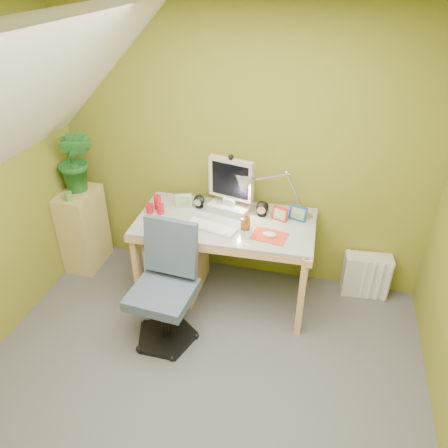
% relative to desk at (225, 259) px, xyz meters
% --- Properties ---
extents(floor, '(3.20, 3.20, 0.01)m').
position_rel_desk_xyz_m(floor, '(0.03, -1.18, -0.39)').
color(floor, '#525258').
rests_on(floor, ground).
extents(ceiling, '(3.20, 3.20, 0.01)m').
position_rel_desk_xyz_m(ceiling, '(0.03, -1.18, 2.02)').
color(ceiling, white).
rests_on(ceiling, wall_back).
extents(wall_back, '(3.20, 0.01, 2.40)m').
position_rel_desk_xyz_m(wall_back, '(0.03, 0.42, 0.82)').
color(wall_back, olive).
rests_on(wall_back, floor).
extents(desk, '(1.46, 0.77, 0.77)m').
position_rel_desk_xyz_m(desk, '(0.00, 0.00, 0.00)').
color(desk, tan).
rests_on(desk, floor).
extents(monitor, '(0.44, 0.32, 0.55)m').
position_rel_desk_xyz_m(monitor, '(-0.00, 0.18, 0.66)').
color(monitor, '#B7B1A5').
rests_on(monitor, desk).
extents(speaker_left, '(0.11, 0.11, 0.11)m').
position_rel_desk_xyz_m(speaker_left, '(-0.27, 0.16, 0.44)').
color(speaker_left, black).
rests_on(speaker_left, desk).
extents(speaker_right, '(0.12, 0.12, 0.13)m').
position_rel_desk_xyz_m(speaker_right, '(0.27, 0.16, 0.45)').
color(speaker_right, black).
rests_on(speaker_right, desk).
extents(keyboard, '(0.43, 0.22, 0.02)m').
position_rel_desk_xyz_m(keyboard, '(-0.08, -0.14, 0.39)').
color(keyboard, silver).
rests_on(keyboard, desk).
extents(mousepad, '(0.29, 0.22, 0.01)m').
position_rel_desk_xyz_m(mousepad, '(0.38, -0.14, 0.39)').
color(mousepad, red).
rests_on(mousepad, desk).
extents(mouse, '(0.11, 0.08, 0.04)m').
position_rel_desk_xyz_m(mouse, '(0.38, -0.14, 0.40)').
color(mouse, white).
rests_on(mouse, mousepad).
extents(amber_tumbler, '(0.08, 0.08, 0.10)m').
position_rel_desk_xyz_m(amber_tumbler, '(0.18, -0.08, 0.43)').
color(amber_tumbler, '#8C5314').
rests_on(amber_tumbler, desk).
extents(candle_cluster, '(0.16, 0.14, 0.12)m').
position_rel_desk_xyz_m(candle_cluster, '(-0.60, 0.01, 0.44)').
color(candle_cluster, red).
rests_on(candle_cluster, desk).
extents(photo_frame_red, '(0.13, 0.07, 0.11)m').
position_rel_desk_xyz_m(photo_frame_red, '(0.42, 0.12, 0.44)').
color(photo_frame_red, red).
rests_on(photo_frame_red, desk).
extents(photo_frame_blue, '(0.14, 0.06, 0.12)m').
position_rel_desk_xyz_m(photo_frame_blue, '(0.56, 0.16, 0.45)').
color(photo_frame_blue, navy).
rests_on(photo_frame_blue, desk).
extents(photo_frame_green, '(0.13, 0.06, 0.12)m').
position_rel_desk_xyz_m(photo_frame_green, '(-0.40, 0.14, 0.44)').
color(photo_frame_green, '#9CB57C').
rests_on(photo_frame_green, desk).
extents(desk_lamp, '(0.58, 0.26, 0.61)m').
position_rel_desk_xyz_m(desk_lamp, '(0.45, 0.18, 0.69)').
color(desk_lamp, silver).
rests_on(desk_lamp, desk).
extents(side_ledge, '(0.29, 0.44, 0.77)m').
position_rel_desk_xyz_m(side_ledge, '(-1.42, 0.13, 0.00)').
color(side_ledge, tan).
rests_on(side_ledge, floor).
extents(potted_plant, '(0.35, 0.29, 0.59)m').
position_rel_desk_xyz_m(potted_plant, '(-1.39, 0.18, 0.68)').
color(potted_plant, '#226626').
rests_on(potted_plant, side_ledge).
extents(green_cup, '(0.07, 0.07, 0.08)m').
position_rel_desk_xyz_m(green_cup, '(-1.40, -0.02, 0.43)').
color(green_cup, '#549C41').
rests_on(green_cup, side_ledge).
extents(task_chair, '(0.55, 0.55, 0.93)m').
position_rel_desk_xyz_m(task_chair, '(-0.32, -0.63, 0.08)').
color(task_chair, '#3F4F68').
rests_on(task_chair, floor).
extents(radiator, '(0.41, 0.20, 0.40)m').
position_rel_desk_xyz_m(radiator, '(1.20, 0.32, -0.19)').
color(radiator, silver).
rests_on(radiator, floor).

